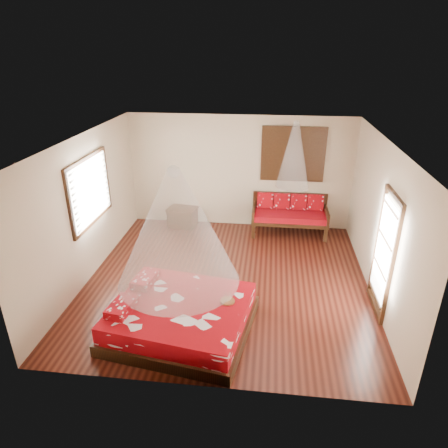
# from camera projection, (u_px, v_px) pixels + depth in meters

# --- Properties ---
(room) EXTENTS (5.54, 5.54, 2.84)m
(room) POSITION_uv_depth(u_px,v_px,m) (227.00, 215.00, 7.40)
(room) COLOR black
(room) RESTS_ON ground
(bed) EXTENTS (2.45, 2.28, 0.65)m
(bed) POSITION_uv_depth(u_px,v_px,m) (180.00, 316.00, 6.50)
(bed) COLOR black
(bed) RESTS_ON floor
(daybed) EXTENTS (1.83, 0.81, 0.95)m
(daybed) POSITION_uv_depth(u_px,v_px,m) (290.00, 213.00, 9.78)
(daybed) COLOR black
(daybed) RESTS_ON floor
(storage_chest) EXTENTS (0.79, 0.63, 0.49)m
(storage_chest) POSITION_uv_depth(u_px,v_px,m) (183.00, 217.00, 10.25)
(storage_chest) COLOR black
(storage_chest) RESTS_ON floor
(shutter_panel) EXTENTS (1.52, 0.06, 1.32)m
(shutter_panel) POSITION_uv_depth(u_px,v_px,m) (293.00, 154.00, 9.52)
(shutter_panel) COLOR black
(shutter_panel) RESTS_ON wall_back
(window_left) EXTENTS (0.10, 1.74, 1.34)m
(window_left) POSITION_uv_depth(u_px,v_px,m) (90.00, 191.00, 7.76)
(window_left) COLOR black
(window_left) RESTS_ON wall_left
(glazed_door) EXTENTS (0.08, 1.02, 2.16)m
(glazed_door) POSITION_uv_depth(u_px,v_px,m) (384.00, 255.00, 6.70)
(glazed_door) COLOR black
(glazed_door) RESTS_ON floor
(wine_tray) EXTENTS (0.24, 0.24, 0.19)m
(wine_tray) POSITION_uv_depth(u_px,v_px,m) (228.00, 299.00, 6.43)
(wine_tray) COLOR brown
(wine_tray) RESTS_ON bed
(mosquito_net_main) EXTENTS (1.86, 1.86, 1.80)m
(mosquito_net_main) POSITION_uv_depth(u_px,v_px,m) (177.00, 228.00, 5.83)
(mosquito_net_main) COLOR white
(mosquito_net_main) RESTS_ON ceiling
(mosquito_net_daybed) EXTENTS (0.77, 0.77, 1.50)m
(mosquito_net_daybed) POSITION_uv_depth(u_px,v_px,m) (294.00, 155.00, 9.05)
(mosquito_net_daybed) COLOR white
(mosquito_net_daybed) RESTS_ON ceiling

